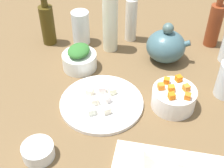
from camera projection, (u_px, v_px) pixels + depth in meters
The scene contains 28 objects.
tabletop at pixel (112, 99), 99.55cm from camera, with size 190.00×190.00×3.00cm, color brown.
plate_tofu at pixel (102, 103), 95.21cm from camera, with size 25.93×25.93×1.20cm, color white.
bowl_greens at pixel (80, 61), 108.03cm from camera, with size 12.06×12.06×5.66cm, color white.
bowl_carrots at pixel (174, 98), 93.08cm from camera, with size 13.31×13.31×6.46cm, color white.
bowl_small_side at pixel (38, 151), 79.70cm from camera, with size 8.45×8.45×3.95cm, color white.
teapot at pixel (166, 46), 109.71cm from camera, with size 15.66×13.59×15.00cm.
bottle_0 at pixel (48, 24), 116.74cm from camera, with size 5.31×5.31×19.96cm.
bottle_1 at pixel (214, 24), 115.39cm from camera, with size 5.25×5.25×21.48cm.
bottle_2 at pixel (110, 22), 111.51cm from camera, with size 5.64×5.64×25.83cm.
bottle_3 at pixel (131, 19), 118.08cm from camera, with size 4.51×4.51×21.87cm.
drinking_glass_0 at pixel (81, 28), 118.08cm from camera, with size 6.75×6.75×13.09cm, color white.
carrot_cube_0 at pixel (186, 87), 90.63cm from camera, with size 1.80×1.80×1.80cm, color orange.
carrot_cube_1 at pixel (188, 96), 87.64cm from camera, with size 1.80×1.80×1.80cm, color orange.
carrot_cube_2 at pixel (161, 86), 90.87cm from camera, with size 1.80×1.80×1.80cm, color orange.
carrot_cube_3 at pixel (167, 81), 92.84cm from camera, with size 1.80×1.80×1.80cm, color orange.
carrot_cube_4 at pixel (171, 88), 90.20cm from camera, with size 1.80×1.80×1.80cm, color orange.
carrot_cube_5 at pixel (179, 78), 93.65cm from camera, with size 1.80×1.80×1.80cm, color orange.
carrot_cube_6 at pixel (172, 96), 87.73cm from camera, with size 1.80×1.80×1.80cm, color orange.
chopped_greens_mound at pixel (79, 51), 105.14cm from camera, with size 8.97×7.43×3.17cm, color #316F2C.
tofu_cube_0 at pixel (90, 91), 96.69cm from camera, with size 2.20×2.20×2.20cm, color #F0E5CA.
tofu_cube_1 at pixel (106, 99), 94.11cm from camera, with size 2.20×2.20×2.20cm, color white.
tofu_cube_2 at pixel (113, 91), 96.81cm from camera, with size 2.20×2.20×2.20cm, color #F3F3CA.
tofu_cube_3 at pixel (92, 111), 90.28cm from camera, with size 2.20×2.20×2.20cm, color white.
tofu_cube_4 at pixel (94, 101), 93.51cm from camera, with size 2.20×2.20×2.20cm, color white.
tofu_cube_5 at pixel (102, 90), 97.31cm from camera, with size 2.20×2.20×2.20cm, color white.
tofu_cube_6 at pixel (106, 110), 90.56cm from camera, with size 2.20×2.20×2.20cm, color #F8ECCF.
dumpling_0 at pixel (144, 159), 77.44cm from camera, with size 5.64×4.92×2.53cm, color beige.
dumpling_1 at pixel (177, 166), 75.84cm from camera, with size 5.21×4.90×2.55cm, color beige.
Camera 1 is at (14.07, -70.67, 70.37)cm, focal length 49.15 mm.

